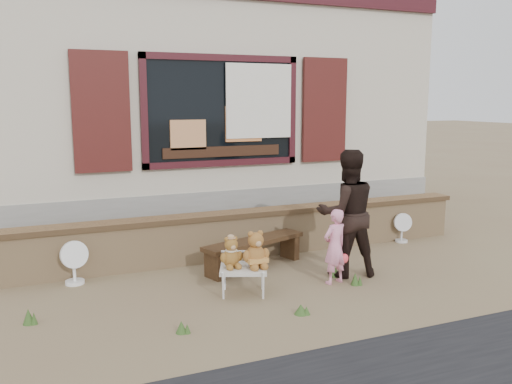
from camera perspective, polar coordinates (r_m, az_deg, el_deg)
name	(u,v)px	position (r m, az deg, el deg)	size (l,w,h in m)	color
ground	(274,277)	(6.97, 1.94, -8.90)	(80.00, 80.00, 0.00)	brown
shopfront	(179,111)	(10.85, -8.09, 8.42)	(8.04, 5.13, 4.00)	#B7A994
brick_wall	(245,233)	(7.76, -1.15, -4.34)	(7.10, 0.36, 0.67)	tan
bench	(254,247)	(7.24, -0.20, -5.81)	(1.56, 0.80, 0.39)	#311F11
folding_chair	(243,270)	(6.29, -1.34, -8.16)	(0.67, 0.63, 0.33)	beige
teddy_bear_left	(231,251)	(6.23, -2.65, -6.27)	(0.27, 0.23, 0.37)	brown
teddy_bear_right	(255,249)	(6.22, -0.06, -5.98)	(0.32, 0.28, 0.44)	brown
child	(335,246)	(6.68, 8.29, -5.69)	(0.34, 0.22, 0.93)	pink
adult	(347,213)	(6.93, 9.54, -2.22)	(0.79, 0.61, 1.62)	black
fan_left	(74,262)	(6.99, -18.63, -7.02)	(0.35, 0.23, 0.55)	white
fan_right	(402,227)	(8.85, 15.10, -3.62)	(0.30, 0.20, 0.47)	silver
grass_tufts	(246,291)	(6.29, -1.07, -10.37)	(3.77, 1.77, 0.16)	#345321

